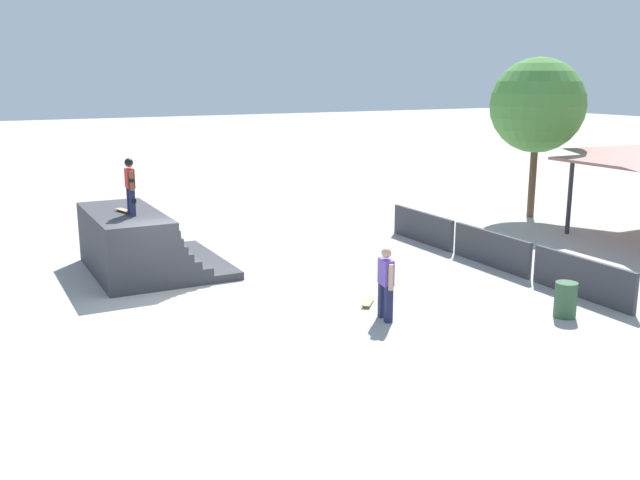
% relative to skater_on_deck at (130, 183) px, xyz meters
% --- Properties ---
extents(ground_plane, '(160.00, 160.00, 0.00)m').
position_rel_skater_on_deck_xyz_m(ground_plane, '(2.28, 0.63, -2.72)').
color(ground_plane, '#ADA8A0').
extents(quarter_pipe_ramp, '(4.43, 3.70, 1.81)m').
position_rel_skater_on_deck_xyz_m(quarter_pipe_ramp, '(-0.56, 0.22, -1.92)').
color(quarter_pipe_ramp, '#38383D').
rests_on(quarter_pipe_ramp, ground).
extents(skater_on_deck, '(0.67, 0.23, 1.58)m').
position_rel_skater_on_deck_xyz_m(skater_on_deck, '(0.00, 0.00, 0.00)').
color(skater_on_deck, '#1E2347').
rests_on(skater_on_deck, quarter_pipe_ramp).
extents(skateboard_on_deck, '(0.80, 0.40, 0.09)m').
position_rel_skater_on_deck_xyz_m(skateboard_on_deck, '(-0.49, -0.09, -0.85)').
color(skateboard_on_deck, red).
rests_on(skateboard_on_deck, quarter_pipe_ramp).
extents(bystander_walking, '(0.70, 0.31, 1.74)m').
position_rel_skater_on_deck_xyz_m(bystander_walking, '(6.27, 4.37, -1.75)').
color(bystander_walking, '#1E2347').
rests_on(bystander_walking, ground).
extents(skateboard_on_ground, '(0.71, 0.66, 0.09)m').
position_rel_skater_on_deck_xyz_m(skateboard_on_ground, '(5.13, 4.59, -2.66)').
color(skateboard_on_ground, blue).
rests_on(skateboard_on_ground, ground).
extents(barrier_fence, '(10.31, 0.12, 1.05)m').
position_rel_skater_on_deck_xyz_m(barrier_fence, '(3.66, 9.78, -2.19)').
color(barrier_fence, '#3D3D42').
rests_on(barrier_fence, ground).
extents(tree_beside_pavilion, '(3.70, 3.70, 6.30)m').
position_rel_skater_on_deck_xyz_m(tree_beside_pavilion, '(-1.55, 16.30, 1.72)').
color(tree_beside_pavilion, brown).
rests_on(tree_beside_pavilion, ground).
extents(trash_bin, '(0.52, 0.52, 0.85)m').
position_rel_skater_on_deck_xyz_m(trash_bin, '(8.07, 8.26, -2.29)').
color(trash_bin, '#385B3D').
rests_on(trash_bin, ground).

